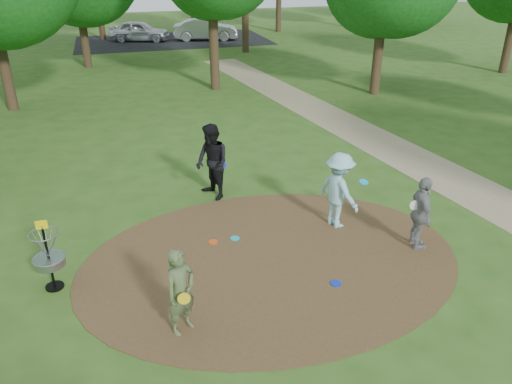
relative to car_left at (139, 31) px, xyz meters
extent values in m
plane|color=#2D5119|center=(0.38, -30.30, -0.74)|extent=(100.00, 100.00, 0.00)
cylinder|color=#47301C|center=(0.38, -30.30, -0.73)|extent=(8.40, 8.40, 0.02)
cube|color=#8C7A5B|center=(6.88, -28.30, -0.73)|extent=(7.55, 39.89, 0.01)
cube|color=black|center=(2.38, -0.30, -0.73)|extent=(14.00, 8.00, 0.01)
imported|color=#4E5F37|center=(-1.82, -31.97, 0.09)|extent=(0.72, 0.67, 1.66)
cylinder|color=yellow|center=(-1.81, -32.22, 0.14)|extent=(0.22, 0.06, 0.22)
imported|color=#93D0DC|center=(2.39, -29.28, 0.21)|extent=(1.05, 1.38, 1.90)
cylinder|color=#0DA8E4|center=(3.01, -29.32, 0.37)|extent=(0.26, 0.26, 0.08)
imported|color=black|center=(-0.20, -26.90, 0.30)|extent=(1.07, 1.21, 2.07)
cylinder|color=#0C20D2|center=(0.07, -26.91, 0.18)|extent=(0.23, 0.10, 0.22)
imported|color=gray|center=(3.71, -30.73, 0.14)|extent=(0.65, 1.09, 1.74)
cylinder|color=silver|center=(3.50, -30.74, 0.38)|extent=(0.23, 0.11, 0.22)
cylinder|color=#17B0BD|center=(-0.18, -29.23, -0.71)|extent=(0.22, 0.22, 0.02)
cylinder|color=#0C29D4|center=(1.35, -31.52, -0.71)|extent=(0.22, 0.22, 0.02)
cylinder|color=#E24B16|center=(-0.71, -29.24, -0.71)|extent=(0.22, 0.22, 0.02)
imported|color=#B6BABE|center=(0.00, 0.00, 0.00)|extent=(4.65, 3.04, 1.47)
imported|color=#AEB2B6|center=(4.78, -0.89, 0.04)|extent=(4.94, 2.58, 1.55)
cylinder|color=black|center=(-4.12, -30.00, -0.06)|extent=(0.05, 0.05, 1.35)
cylinder|color=black|center=(-4.12, -30.00, -0.72)|extent=(0.36, 0.36, 0.04)
cylinder|color=gray|center=(-4.12, -30.00, -0.12)|extent=(0.60, 0.60, 0.16)
torus|color=gray|center=(-4.12, -30.00, -0.04)|extent=(0.63, 0.63, 0.03)
torus|color=gray|center=(-4.12, -30.00, 0.51)|extent=(0.58, 0.58, 0.02)
cube|color=yellow|center=(-4.12, -30.00, 0.71)|extent=(0.22, 0.02, 0.18)
cylinder|color=#332316|center=(-6.62, -16.30, 1.16)|extent=(0.44, 0.44, 3.80)
cylinder|color=#332316|center=(2.38, -15.30, 1.35)|extent=(0.44, 0.44, 4.18)
cylinder|color=#332316|center=(9.38, -18.30, 1.07)|extent=(0.44, 0.44, 3.61)
cylinder|color=#332316|center=(-3.62, -8.30, 0.97)|extent=(0.44, 0.44, 3.42)
cylinder|color=#332316|center=(6.38, -6.30, 1.45)|extent=(0.44, 0.44, 4.37)
cylinder|color=#332316|center=(18.38, -16.30, 1.16)|extent=(0.44, 0.44, 3.80)
camera|label=1|loc=(-2.55, -39.01, 5.40)|focal=35.00mm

